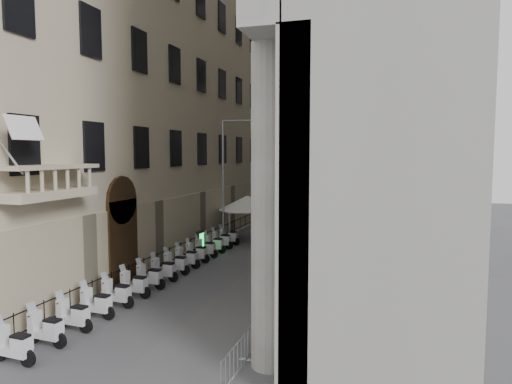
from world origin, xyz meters
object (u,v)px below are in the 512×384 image
info_kiosk (200,243)px  street_lamp (228,170)px  pedestrian_b (311,227)px  security_tent (255,204)px  pedestrian_a (305,220)px  scooter_0 (15,364)px

info_kiosk → street_lamp: bearing=84.7°
street_lamp → pedestrian_b: street_lamp is taller
security_tent → info_kiosk: 5.90m
info_kiosk → pedestrian_b: pedestrian_b is taller
info_kiosk → pedestrian_b: size_ratio=0.91×
street_lamp → pedestrian_a: size_ratio=4.54×
pedestrian_a → pedestrian_b: size_ratio=1.10×
security_tent → street_lamp: street_lamp is taller
security_tent → info_kiosk: bearing=-114.2°
street_lamp → scooter_0: bearing=-96.3°
info_kiosk → pedestrian_a: 11.97m
security_tent → pedestrian_a: size_ratio=2.15×
scooter_0 → info_kiosk: (-0.60, 16.02, 0.83)m
scooter_0 → info_kiosk: info_kiosk is taller
security_tent → info_kiosk: (-2.26, -5.03, -2.10)m
scooter_0 → info_kiosk: bearing=6.1°
security_tent → pedestrian_a: bearing=65.4°
pedestrian_a → pedestrian_b: bearing=127.6°
scooter_0 → pedestrian_b: (5.36, 24.22, 0.91)m
security_tent → street_lamp: bearing=-149.2°
pedestrian_a → info_kiosk: bearing=82.6°
pedestrian_b → street_lamp: bearing=64.7°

